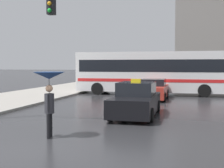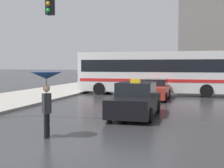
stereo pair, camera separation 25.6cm
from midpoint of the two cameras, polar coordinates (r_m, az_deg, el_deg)
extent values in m
plane|color=#262628|center=(8.79, -16.41, -12.04)|extent=(300.00, 300.00, 0.00)
cube|color=black|center=(14.27, 4.80, -3.69)|extent=(1.80, 4.48, 0.79)
cube|color=black|center=(14.42, 4.98, -0.86)|extent=(1.58, 2.02, 0.60)
cylinder|color=black|center=(12.82, 7.48, -5.69)|extent=(0.20, 0.60, 0.60)
cylinder|color=black|center=(13.15, 0.04, -5.43)|extent=(0.20, 0.60, 0.60)
cylinder|color=black|center=(15.55, 8.82, -4.09)|extent=(0.20, 0.60, 0.60)
cylinder|color=black|center=(15.82, 2.63, -3.93)|extent=(0.20, 0.60, 0.60)
cube|color=yellow|center=(14.18, 4.83, 0.60)|extent=(0.44, 0.16, 0.16)
cube|color=#A52D23|center=(21.51, 8.13, -1.35)|extent=(1.80, 4.29, 0.76)
cube|color=black|center=(21.68, 8.21, 0.31)|extent=(1.58, 1.93, 0.47)
cylinder|color=black|center=(20.13, 10.10, -2.40)|extent=(0.20, 0.60, 0.60)
cylinder|color=black|center=(20.34, 5.29, -2.30)|extent=(0.20, 0.60, 0.60)
cylinder|color=black|center=(22.77, 10.66, -1.73)|extent=(0.20, 0.60, 0.60)
cylinder|color=black|center=(22.96, 6.40, -1.65)|extent=(0.20, 0.60, 0.60)
cube|color=silver|center=(24.95, 8.11, 2.23)|extent=(12.11, 2.60, 3.11)
cube|color=black|center=(24.95, 8.11, 3.32)|extent=(11.51, 2.61, 0.94)
cube|color=red|center=(24.97, 8.09, 0.77)|extent=(11.75, 2.62, 0.24)
cylinder|color=black|center=(24.75, -2.05, -0.85)|extent=(0.96, 0.29, 0.96)
cylinder|color=black|center=(27.04, -0.52, -0.49)|extent=(0.96, 0.29, 0.96)
cylinder|color=black|center=(23.63, 17.20, -1.20)|extent=(0.96, 0.29, 0.96)
cylinder|color=black|center=(26.02, 17.04, -0.79)|extent=(0.96, 0.29, 0.96)
cylinder|color=black|center=(10.16, -11.32, -7.56)|extent=(0.14, 0.14, 0.80)
cylinder|color=black|center=(10.37, -10.95, -7.34)|extent=(0.14, 0.14, 0.80)
cylinder|color=#28282D|center=(10.15, -11.18, -3.49)|extent=(0.35, 0.35, 0.63)
sphere|color=tan|center=(10.11, -11.21, -0.78)|extent=(0.23, 0.23, 0.23)
cylinder|color=#28282D|center=(9.96, -11.51, -3.35)|extent=(0.08, 0.08, 0.54)
cylinder|color=#28282D|center=(10.33, -10.86, -3.10)|extent=(0.08, 0.08, 0.54)
cone|color=navy|center=(10.09, -11.24, 1.54)|extent=(1.00, 1.00, 0.23)
cylinder|color=black|center=(10.10, -11.21, -0.37)|extent=(0.02, 0.02, 0.68)
cube|color=white|center=(10.53, -10.95, -6.95)|extent=(0.13, 0.19, 0.28)
cube|color=black|center=(12.57, -10.68, 14.11)|extent=(0.28, 0.28, 0.80)
sphere|color=orange|center=(12.43, -11.01, 14.23)|extent=(0.16, 0.16, 0.16)
sphere|color=green|center=(12.38, -11.00, 13.05)|extent=(0.16, 0.16, 0.16)
camera|label=1|loc=(0.13, -89.53, 0.03)|focal=50.00mm
camera|label=2|loc=(0.13, 90.47, -0.03)|focal=50.00mm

